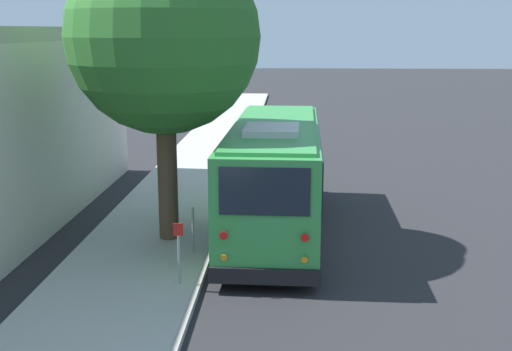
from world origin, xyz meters
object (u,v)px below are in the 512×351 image
at_px(sign_post_far, 193,230).
at_px(shuttle_bus, 275,172).
at_px(parked_sedan_maroon, 273,141).
at_px(street_tree, 164,24).
at_px(sign_post_near, 179,253).
at_px(parked_sedan_silver, 275,124).

bearing_deg(sign_post_far, shuttle_bus, -40.09).
xyz_separation_m(parked_sedan_maroon, sign_post_far, (-14.00, 1.63, 0.12)).
distance_m(street_tree, sign_post_near, 6.02).
xyz_separation_m(shuttle_bus, sign_post_near, (-4.43, 1.99, -0.87)).
distance_m(shuttle_bus, street_tree, 5.05).
distance_m(parked_sedan_silver, street_tree, 19.14).
distance_m(sign_post_near, sign_post_far, 2.08).
bearing_deg(parked_sedan_silver, sign_post_near, 176.85).
bearing_deg(parked_sedan_maroon, parked_sedan_silver, -4.05).
xyz_separation_m(parked_sedan_maroon, sign_post_near, (-16.08, 1.63, 0.25)).
height_order(shuttle_bus, street_tree, street_tree).
bearing_deg(sign_post_far, parked_sedan_maroon, -6.64).
bearing_deg(street_tree, sign_post_far, -147.22).
bearing_deg(parked_sedan_silver, shuttle_bus, -177.62).
height_order(shuttle_bus, sign_post_near, shuttle_bus).
distance_m(shuttle_bus, parked_sedan_maroon, 11.70).
distance_m(parked_sedan_maroon, sign_post_near, 16.16).
bearing_deg(sign_post_near, street_tree, 13.88).
bearing_deg(sign_post_far, parked_sedan_silver, -4.64).
xyz_separation_m(parked_sedan_maroon, street_tree, (-12.71, 2.46, 5.18)).
distance_m(parked_sedan_maroon, street_tree, 13.95).
xyz_separation_m(street_tree, sign_post_far, (-1.29, -0.83, -5.06)).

